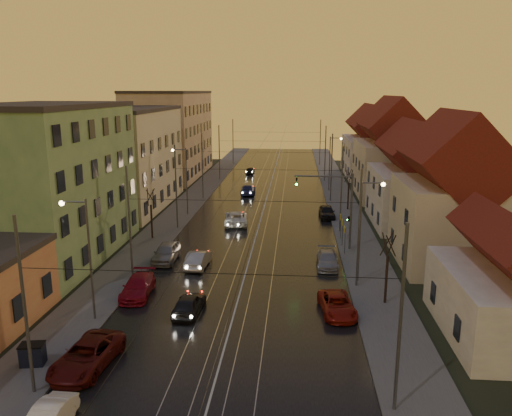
% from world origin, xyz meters
% --- Properties ---
extents(ground, '(160.00, 160.00, 0.00)m').
position_xyz_m(ground, '(0.00, 0.00, 0.00)').
color(ground, black).
rests_on(ground, ground).
extents(road, '(16.00, 120.00, 0.04)m').
position_xyz_m(road, '(0.00, 40.00, 0.02)').
color(road, black).
rests_on(road, ground).
extents(sidewalk_left, '(4.00, 120.00, 0.15)m').
position_xyz_m(sidewalk_left, '(-10.00, 40.00, 0.07)').
color(sidewalk_left, '#4C4C4C').
rests_on(sidewalk_left, ground).
extents(sidewalk_right, '(4.00, 120.00, 0.15)m').
position_xyz_m(sidewalk_right, '(10.00, 40.00, 0.07)').
color(sidewalk_right, '#4C4C4C').
rests_on(sidewalk_right, ground).
extents(tram_rail_0, '(0.06, 120.00, 0.03)m').
position_xyz_m(tram_rail_0, '(-2.20, 40.00, 0.06)').
color(tram_rail_0, gray).
rests_on(tram_rail_0, road).
extents(tram_rail_1, '(0.06, 120.00, 0.03)m').
position_xyz_m(tram_rail_1, '(-0.77, 40.00, 0.06)').
color(tram_rail_1, gray).
rests_on(tram_rail_1, road).
extents(tram_rail_2, '(0.06, 120.00, 0.03)m').
position_xyz_m(tram_rail_2, '(0.77, 40.00, 0.06)').
color(tram_rail_2, gray).
rests_on(tram_rail_2, road).
extents(tram_rail_3, '(0.06, 120.00, 0.03)m').
position_xyz_m(tram_rail_3, '(2.20, 40.00, 0.06)').
color(tram_rail_3, gray).
rests_on(tram_rail_3, road).
extents(apartment_left_1, '(10.00, 18.00, 13.00)m').
position_xyz_m(apartment_left_1, '(-17.50, 14.00, 6.50)').
color(apartment_left_1, '#568051').
rests_on(apartment_left_1, ground).
extents(apartment_left_2, '(10.00, 20.00, 12.00)m').
position_xyz_m(apartment_left_2, '(-17.50, 34.00, 6.00)').
color(apartment_left_2, beige).
rests_on(apartment_left_2, ground).
extents(apartment_left_3, '(10.00, 24.00, 14.00)m').
position_xyz_m(apartment_left_3, '(-17.50, 58.00, 7.00)').
color(apartment_left_3, tan).
rests_on(apartment_left_3, ground).
extents(house_right_1, '(8.67, 10.20, 10.80)m').
position_xyz_m(house_right_1, '(17.00, 15.00, 5.45)').
color(house_right_1, beige).
rests_on(house_right_1, ground).
extents(house_right_2, '(9.18, 12.24, 9.20)m').
position_xyz_m(house_right_2, '(17.00, 28.00, 4.64)').
color(house_right_2, beige).
rests_on(house_right_2, ground).
extents(house_right_3, '(9.18, 14.28, 11.50)m').
position_xyz_m(house_right_3, '(17.00, 43.00, 5.80)').
color(house_right_3, beige).
rests_on(house_right_3, ground).
extents(house_right_4, '(9.18, 16.32, 10.00)m').
position_xyz_m(house_right_4, '(17.00, 61.00, 5.05)').
color(house_right_4, beige).
rests_on(house_right_4, ground).
extents(catenary_pole_l_0, '(0.16, 0.16, 9.00)m').
position_xyz_m(catenary_pole_l_0, '(-8.60, -6.00, 4.50)').
color(catenary_pole_l_0, '#595B60').
rests_on(catenary_pole_l_0, ground).
extents(catenary_pole_r_0, '(0.16, 0.16, 9.00)m').
position_xyz_m(catenary_pole_r_0, '(8.60, -6.00, 4.50)').
color(catenary_pole_r_0, '#595B60').
rests_on(catenary_pole_r_0, ground).
extents(catenary_pole_l_1, '(0.16, 0.16, 9.00)m').
position_xyz_m(catenary_pole_l_1, '(-8.60, 9.00, 4.50)').
color(catenary_pole_l_1, '#595B60').
rests_on(catenary_pole_l_1, ground).
extents(catenary_pole_r_1, '(0.16, 0.16, 9.00)m').
position_xyz_m(catenary_pole_r_1, '(8.60, 9.00, 4.50)').
color(catenary_pole_r_1, '#595B60').
rests_on(catenary_pole_r_1, ground).
extents(catenary_pole_l_2, '(0.16, 0.16, 9.00)m').
position_xyz_m(catenary_pole_l_2, '(-8.60, 24.00, 4.50)').
color(catenary_pole_l_2, '#595B60').
rests_on(catenary_pole_l_2, ground).
extents(catenary_pole_r_2, '(0.16, 0.16, 9.00)m').
position_xyz_m(catenary_pole_r_2, '(8.60, 24.00, 4.50)').
color(catenary_pole_r_2, '#595B60').
rests_on(catenary_pole_r_2, ground).
extents(catenary_pole_l_3, '(0.16, 0.16, 9.00)m').
position_xyz_m(catenary_pole_l_3, '(-8.60, 39.00, 4.50)').
color(catenary_pole_l_3, '#595B60').
rests_on(catenary_pole_l_3, ground).
extents(catenary_pole_r_3, '(0.16, 0.16, 9.00)m').
position_xyz_m(catenary_pole_r_3, '(8.60, 39.00, 4.50)').
color(catenary_pole_r_3, '#595B60').
rests_on(catenary_pole_r_3, ground).
extents(catenary_pole_l_4, '(0.16, 0.16, 9.00)m').
position_xyz_m(catenary_pole_l_4, '(-8.60, 54.00, 4.50)').
color(catenary_pole_l_4, '#595B60').
rests_on(catenary_pole_l_4, ground).
extents(catenary_pole_r_4, '(0.16, 0.16, 9.00)m').
position_xyz_m(catenary_pole_r_4, '(8.60, 54.00, 4.50)').
color(catenary_pole_r_4, '#595B60').
rests_on(catenary_pole_r_4, ground).
extents(catenary_pole_l_5, '(0.16, 0.16, 9.00)m').
position_xyz_m(catenary_pole_l_5, '(-8.60, 72.00, 4.50)').
color(catenary_pole_l_5, '#595B60').
rests_on(catenary_pole_l_5, ground).
extents(catenary_pole_r_5, '(0.16, 0.16, 9.00)m').
position_xyz_m(catenary_pole_r_5, '(8.60, 72.00, 4.50)').
color(catenary_pole_r_5, '#595B60').
rests_on(catenary_pole_r_5, ground).
extents(street_lamp_0, '(1.75, 0.32, 8.00)m').
position_xyz_m(street_lamp_0, '(-9.10, 2.00, 4.89)').
color(street_lamp_0, '#595B60').
rests_on(street_lamp_0, ground).
extents(street_lamp_1, '(1.75, 0.32, 8.00)m').
position_xyz_m(street_lamp_1, '(9.10, 10.00, 4.89)').
color(street_lamp_1, '#595B60').
rests_on(street_lamp_1, ground).
extents(street_lamp_2, '(1.75, 0.32, 8.00)m').
position_xyz_m(street_lamp_2, '(-9.10, 30.00, 4.89)').
color(street_lamp_2, '#595B60').
rests_on(street_lamp_2, ground).
extents(street_lamp_3, '(1.75, 0.32, 8.00)m').
position_xyz_m(street_lamp_3, '(9.10, 46.00, 4.89)').
color(street_lamp_3, '#595B60').
rests_on(street_lamp_3, ground).
extents(traffic_light_mast, '(5.30, 0.32, 7.20)m').
position_xyz_m(traffic_light_mast, '(7.99, 18.00, 4.60)').
color(traffic_light_mast, '#595B60').
rests_on(traffic_light_mast, ground).
extents(bare_tree_0, '(1.09, 1.09, 5.11)m').
position_xyz_m(bare_tree_0, '(-10.20, 20.00, 2.49)').
color(bare_tree_0, black).
rests_on(bare_tree_0, ground).
extents(bare_tree_1, '(1.09, 1.09, 5.11)m').
position_xyz_m(bare_tree_1, '(10.20, 6.00, 2.49)').
color(bare_tree_1, black).
rests_on(bare_tree_1, ground).
extents(bare_tree_2, '(1.09, 1.09, 5.11)m').
position_xyz_m(bare_tree_2, '(10.40, 34.00, 2.49)').
color(bare_tree_2, black).
rests_on(bare_tree_2, ground).
extents(driving_car_0, '(1.88, 4.06, 1.35)m').
position_xyz_m(driving_car_0, '(-2.98, 3.54, 0.67)').
color(driving_car_0, black).
rests_on(driving_car_0, ground).
extents(driving_car_1, '(1.69, 4.31, 1.40)m').
position_xyz_m(driving_car_1, '(-4.10, 12.41, 0.70)').
color(driving_car_1, '#ACABB1').
rests_on(driving_car_1, ground).
extents(driving_car_2, '(3.03, 5.52, 1.47)m').
position_xyz_m(driving_car_2, '(-2.58, 26.26, 0.73)').
color(driving_car_2, silver).
rests_on(driving_car_2, ground).
extents(driving_car_3, '(2.15, 4.90, 1.40)m').
position_xyz_m(driving_car_3, '(-2.82, 42.83, 0.70)').
color(driving_car_3, '#19204D').
rests_on(driving_car_3, ground).
extents(driving_car_4, '(1.57, 3.68, 1.24)m').
position_xyz_m(driving_car_4, '(-4.13, 60.69, 0.62)').
color(driving_car_4, black).
rests_on(driving_car_4, ground).
extents(parked_left_1, '(2.90, 5.37, 1.43)m').
position_xyz_m(parked_left_1, '(-6.97, -3.48, 0.72)').
color(parked_left_1, '#51100E').
rests_on(parked_left_1, ground).
extents(parked_left_2, '(2.28, 4.86, 1.37)m').
position_xyz_m(parked_left_2, '(-7.27, 6.16, 0.69)').
color(parked_left_2, maroon).
rests_on(parked_left_2, ground).
extents(parked_left_3, '(1.87, 4.61, 1.57)m').
position_xyz_m(parked_left_3, '(-7.14, 13.66, 0.78)').
color(parked_left_3, '#95959A').
rests_on(parked_left_3, ground).
extents(parked_right_0, '(2.59, 4.70, 1.25)m').
position_xyz_m(parked_right_0, '(6.78, 4.29, 0.62)').
color(parked_right_0, maroon).
rests_on(parked_right_0, ground).
extents(parked_right_1, '(1.80, 4.32, 1.25)m').
position_xyz_m(parked_right_1, '(6.68, 13.38, 0.62)').
color(parked_right_1, '#99999E').
rests_on(parked_right_1, ground).
extents(parked_right_2, '(1.88, 4.28, 1.43)m').
position_xyz_m(parked_right_2, '(7.60, 30.07, 0.72)').
color(parked_right_2, black).
rests_on(parked_right_2, ground).
extents(dumpster, '(1.32, 0.99, 1.10)m').
position_xyz_m(dumpster, '(-9.89, -3.63, 0.70)').
color(dumpster, black).
rests_on(dumpster, sidewalk_left).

